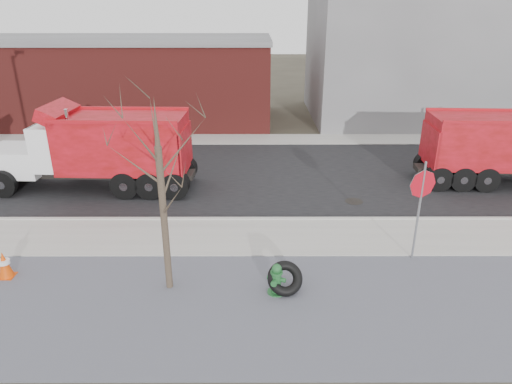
{
  "coord_description": "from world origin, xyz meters",
  "views": [
    {
      "loc": [
        -0.86,
        -13.11,
        7.16
      ],
      "look_at": [
        -0.84,
        0.83,
        1.4
      ],
      "focal_mm": 32.0,
      "sensor_mm": 36.0,
      "label": 1
    }
  ],
  "objects_px": {
    "stop_sign": "(421,195)",
    "dump_truck_red_b": "(98,147)",
    "fire_hydrant": "(276,280)",
    "truck_tire": "(285,278)",
    "dump_truck_red_a": "(511,146)"
  },
  "relations": [
    {
      "from": "stop_sign",
      "to": "dump_truck_red_a",
      "type": "height_order",
      "value": "dump_truck_red_a"
    },
    {
      "from": "truck_tire",
      "to": "dump_truck_red_a",
      "type": "distance_m",
      "value": 12.76
    },
    {
      "from": "fire_hydrant",
      "to": "truck_tire",
      "type": "xyz_separation_m",
      "value": [
        0.23,
        0.08,
        0.01
      ]
    },
    {
      "from": "dump_truck_red_b",
      "to": "truck_tire",
      "type": "bearing_deg",
      "value": 136.02
    },
    {
      "from": "stop_sign",
      "to": "dump_truck_red_b",
      "type": "distance_m",
      "value": 12.5
    },
    {
      "from": "dump_truck_red_a",
      "to": "fire_hydrant",
      "type": "bearing_deg",
      "value": -138.52
    },
    {
      "from": "truck_tire",
      "to": "dump_truck_red_b",
      "type": "xyz_separation_m",
      "value": [
        -7.15,
        7.43,
        1.38
      ]
    },
    {
      "from": "fire_hydrant",
      "to": "dump_truck_red_a",
      "type": "bearing_deg",
      "value": 59.2
    },
    {
      "from": "stop_sign",
      "to": "dump_truck_red_a",
      "type": "distance_m",
      "value": 8.62
    },
    {
      "from": "fire_hydrant",
      "to": "dump_truck_red_a",
      "type": "relative_size",
      "value": 0.11
    },
    {
      "from": "fire_hydrant",
      "to": "stop_sign",
      "type": "xyz_separation_m",
      "value": [
        4.2,
        1.79,
        1.68
      ]
    },
    {
      "from": "fire_hydrant",
      "to": "dump_truck_red_b",
      "type": "xyz_separation_m",
      "value": [
        -6.92,
        7.51,
        1.38
      ]
    },
    {
      "from": "fire_hydrant",
      "to": "dump_truck_red_b",
      "type": "distance_m",
      "value": 10.3
    },
    {
      "from": "fire_hydrant",
      "to": "truck_tire",
      "type": "distance_m",
      "value": 0.25
    },
    {
      "from": "fire_hydrant",
      "to": "truck_tire",
      "type": "height_order",
      "value": "fire_hydrant"
    }
  ]
}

